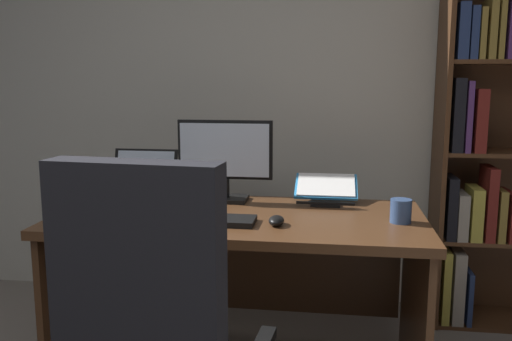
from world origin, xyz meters
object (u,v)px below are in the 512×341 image
(keyboard, at_px, (205,220))
(computer_mouse, at_px, (276,221))
(desk, at_px, (243,252))
(coffee_mug, at_px, (401,211))
(open_binder, at_px, (124,220))
(laptop, at_px, (139,188))
(pen, at_px, (180,212))
(notepad, at_px, (176,213))
(monitor, at_px, (225,161))
(reading_stand_with_book, at_px, (326,189))
(bookshelf, at_px, (501,155))

(keyboard, bearing_deg, computer_mouse, 0.00)
(desk, bearing_deg, coffee_mug, -9.78)
(keyboard, xyz_separation_m, open_binder, (-0.34, -0.05, -0.00))
(laptop, relative_size, pen, 2.44)
(computer_mouse, height_order, coffee_mug, coffee_mug)
(computer_mouse, bearing_deg, notepad, 165.88)
(monitor, height_order, notepad, monitor)
(reading_stand_with_book, distance_m, open_binder, 0.99)
(monitor, bearing_deg, open_binder, -125.42)
(computer_mouse, xyz_separation_m, reading_stand_with_book, (0.19, 0.48, 0.04))
(notepad, bearing_deg, computer_mouse, -14.12)
(keyboard, distance_m, notepad, 0.20)
(keyboard, bearing_deg, notepad, 144.40)
(laptop, height_order, pen, laptop)
(bookshelf, height_order, open_binder, bookshelf)
(bookshelf, relative_size, pen, 13.65)
(open_binder, bearing_deg, keyboard, 13.98)
(desk, distance_m, keyboard, 0.34)
(notepad, bearing_deg, coffee_mug, 0.13)
(notepad, distance_m, pen, 0.02)
(bookshelf, distance_m, reading_stand_with_book, 1.01)
(notepad, bearing_deg, monitor, 62.15)
(computer_mouse, bearing_deg, keyboard, 180.00)
(bookshelf, xyz_separation_m, coffee_mug, (-0.60, -0.75, -0.15))
(monitor, height_order, keyboard, monitor)
(laptop, relative_size, computer_mouse, 3.28)
(open_binder, distance_m, notepad, 0.24)
(bookshelf, xyz_separation_m, computer_mouse, (-1.12, -0.87, -0.18))
(desk, bearing_deg, pen, -154.84)
(reading_stand_with_book, bearing_deg, monitor, -173.14)
(desk, relative_size, notepad, 7.77)
(pen, bearing_deg, computer_mouse, -14.73)
(desk, relative_size, monitor, 3.47)
(pen, bearing_deg, bookshelf, 25.74)
(desk, distance_m, reading_stand_with_book, 0.52)
(open_binder, distance_m, coffee_mug, 1.16)
(keyboard, xyz_separation_m, computer_mouse, (0.30, 0.00, 0.01))
(laptop, bearing_deg, desk, -18.63)
(keyboard, bearing_deg, laptop, 136.23)
(bookshelf, height_order, computer_mouse, bookshelf)
(laptop, xyz_separation_m, computer_mouse, (0.75, -0.43, -0.03))
(keyboard, distance_m, coffee_mug, 0.82)
(bookshelf, xyz_separation_m, pen, (-1.56, -0.75, -0.18))
(bookshelf, height_order, notepad, bookshelf)
(laptop, height_order, coffee_mug, laptop)
(computer_mouse, bearing_deg, monitor, 125.29)
(desk, height_order, laptop, laptop)
(reading_stand_with_book, relative_size, pen, 2.19)
(bookshelf, relative_size, keyboard, 4.55)
(pen, relative_size, coffee_mug, 1.40)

